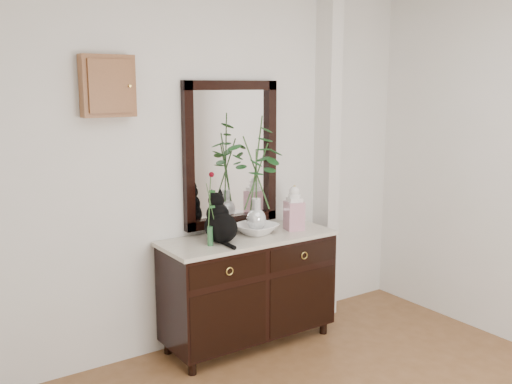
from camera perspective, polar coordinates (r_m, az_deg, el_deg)
wall_back at (r=4.31m, az=-3.71°, el=2.54°), size 3.60×0.04×2.70m
pilaster at (r=4.83m, az=7.09°, el=3.34°), size 0.12×0.20×2.70m
sideboard at (r=4.36m, az=-0.74°, el=-9.21°), size 1.33×0.52×0.82m
wall_mirror at (r=4.34m, az=-2.49°, el=3.80°), size 0.80×0.06×1.10m
key_cabinet at (r=3.87m, az=-14.61°, el=10.22°), size 0.35×0.10×0.40m
cat at (r=4.07m, az=-3.54°, el=-2.55°), size 0.26×0.32×0.36m
lotus_bowl at (r=4.31m, az=0.03°, el=-3.70°), size 0.38×0.38×0.08m
vase_branches at (r=4.23m, az=0.03°, el=1.86°), size 0.50×0.50×0.88m
bud_vase_rose at (r=3.96m, az=-4.65°, el=-1.65°), size 0.08×0.08×0.53m
ginger_jar at (r=4.41m, az=3.84°, el=-1.54°), size 0.16×0.16×0.35m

